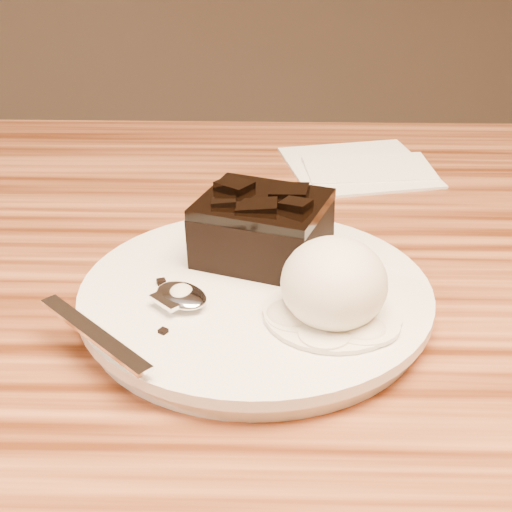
{
  "coord_description": "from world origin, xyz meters",
  "views": [
    {
      "loc": [
        -0.01,
        -0.47,
        1.04
      ],
      "look_at": [
        -0.02,
        -0.02,
        0.79
      ],
      "focal_mm": 52.26,
      "sensor_mm": 36.0,
      "label": 1
    }
  ],
  "objects_px": {
    "brownie": "(263,232)",
    "napkin": "(358,166)",
    "spoon": "(181,298)",
    "ice_cream_scoop": "(334,283)",
    "plate": "(256,300)"
  },
  "relations": [
    {
      "from": "plate",
      "to": "napkin",
      "type": "height_order",
      "value": "plate"
    },
    {
      "from": "ice_cream_scoop",
      "to": "spoon",
      "type": "xyz_separation_m",
      "value": [
        -0.1,
        0.01,
        -0.02
      ]
    },
    {
      "from": "brownie",
      "to": "spoon",
      "type": "distance_m",
      "value": 0.09
    },
    {
      "from": "brownie",
      "to": "spoon",
      "type": "bearing_deg",
      "value": -128.07
    },
    {
      "from": "spoon",
      "to": "napkin",
      "type": "distance_m",
      "value": 0.33
    },
    {
      "from": "brownie",
      "to": "napkin",
      "type": "height_order",
      "value": "brownie"
    },
    {
      "from": "ice_cream_scoop",
      "to": "spoon",
      "type": "relative_size",
      "value": 0.45
    },
    {
      "from": "ice_cream_scoop",
      "to": "spoon",
      "type": "height_order",
      "value": "ice_cream_scoop"
    },
    {
      "from": "ice_cream_scoop",
      "to": "napkin",
      "type": "height_order",
      "value": "ice_cream_scoop"
    },
    {
      "from": "brownie",
      "to": "ice_cream_scoop",
      "type": "bearing_deg",
      "value": -59.68
    },
    {
      "from": "brownie",
      "to": "ice_cream_scoop",
      "type": "distance_m",
      "value": 0.09
    },
    {
      "from": "plate",
      "to": "ice_cream_scoop",
      "type": "xyz_separation_m",
      "value": [
        0.05,
        -0.03,
        0.03
      ]
    },
    {
      "from": "brownie",
      "to": "napkin",
      "type": "relative_size",
      "value": 0.64
    },
    {
      "from": "spoon",
      "to": "napkin",
      "type": "bearing_deg",
      "value": 18.76
    },
    {
      "from": "plate",
      "to": "spoon",
      "type": "distance_m",
      "value": 0.06
    }
  ]
}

